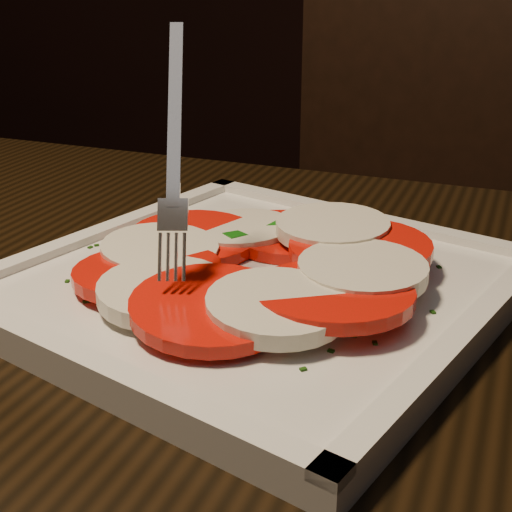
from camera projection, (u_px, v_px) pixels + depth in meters
name	position (u px, v px, depth m)	size (l,w,h in m)	color
chair	(391.00, 238.00, 1.17)	(0.51, 0.51, 0.93)	black
plate	(256.00, 288.00, 0.47)	(0.29, 0.29, 0.01)	silver
caprese_salad	(256.00, 262.00, 0.46)	(0.25, 0.24, 0.03)	red
fork	(176.00, 143.00, 0.42)	(0.03, 0.09, 0.13)	white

